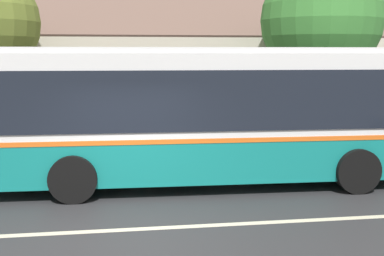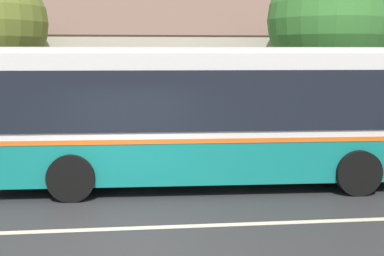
# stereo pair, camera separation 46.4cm
# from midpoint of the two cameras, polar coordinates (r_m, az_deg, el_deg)

# --- Properties ---
(ground_plane) EXTENTS (300.00, 300.00, 0.00)m
(ground_plane) POSITION_cam_midpoint_polar(r_m,az_deg,el_deg) (8.71, -6.45, -11.78)
(ground_plane) COLOR #2D2D30
(sidewalk_far) EXTENTS (60.00, 3.00, 0.15)m
(sidewalk_far) POSITION_cam_midpoint_polar(r_m,az_deg,el_deg) (14.47, -6.28, -3.15)
(sidewalk_far) COLOR gray
(sidewalk_far) RESTS_ON ground
(lane_divider_stripe) EXTENTS (60.00, 0.16, 0.01)m
(lane_divider_stripe) POSITION_cam_midpoint_polar(r_m,az_deg,el_deg) (8.71, -6.45, -11.76)
(lane_divider_stripe) COLOR beige
(lane_divider_stripe) RESTS_ON ground
(community_building) EXTENTS (26.83, 8.76, 6.86)m
(community_building) POSITION_cam_midpoint_polar(r_m,az_deg,el_deg) (21.90, -13.42, 5.69)
(community_building) COLOR beige
(community_building) RESTS_ON ground
(transit_bus) EXTENTS (10.67, 3.00, 3.19)m
(transit_bus) POSITION_cam_midpoint_polar(r_m,az_deg,el_deg) (11.27, 2.66, 1.95)
(transit_bus) COLOR #147F7A
(transit_bus) RESTS_ON ground
(bench_down_street) EXTENTS (1.88, 0.51, 0.94)m
(bench_down_street) POSITION_cam_midpoint_polar(r_m,az_deg,el_deg) (14.37, -9.90, -1.27)
(bench_down_street) COLOR brown
(bench_down_street) RESTS_ON sidewalk_far
(street_tree_primary) EXTENTS (3.93, 3.93, 6.10)m
(street_tree_primary) POSITION_cam_midpoint_polar(r_m,az_deg,el_deg) (16.52, 16.68, 12.13)
(street_tree_primary) COLOR #4C3828
(street_tree_primary) RESTS_ON ground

